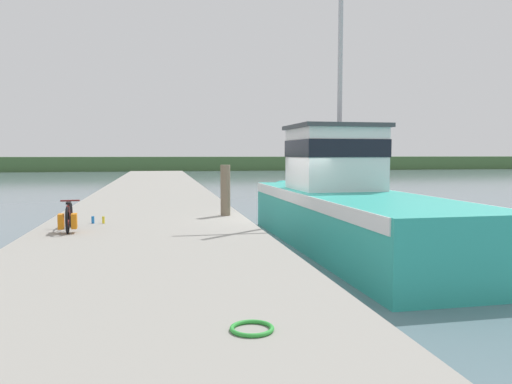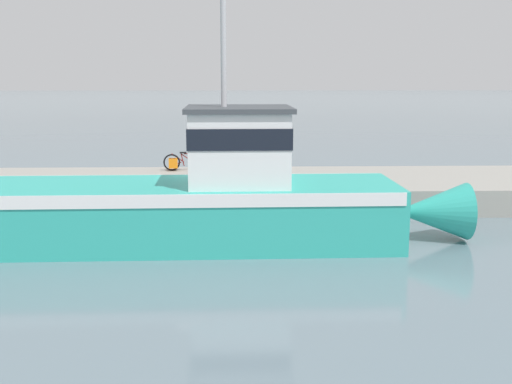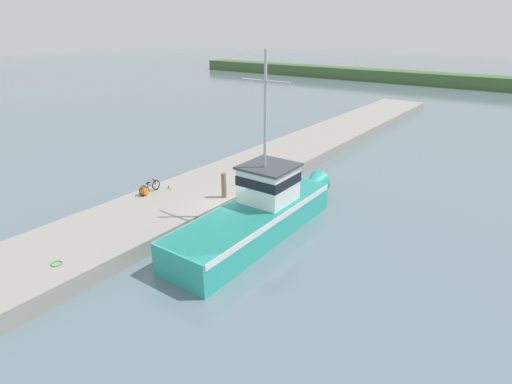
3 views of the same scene
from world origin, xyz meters
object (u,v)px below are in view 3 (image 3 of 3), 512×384
(fishing_boat_main, at_px, (260,211))
(water_bottle_by_bike, at_px, (171,188))
(water_bottle_on_curb, at_px, (169,187))
(bicycle_touring, at_px, (148,189))
(mooring_post, at_px, (224,185))

(fishing_boat_main, relative_size, water_bottle_by_bike, 68.43)
(water_bottle_by_bike, xyz_separation_m, water_bottle_on_curb, (-0.27, 0.06, 0.00))
(bicycle_touring, relative_size, water_bottle_by_bike, 9.00)
(water_bottle_on_curb, bearing_deg, water_bottle_by_bike, -13.37)
(mooring_post, xyz_separation_m, water_bottle_by_bike, (-3.32, -1.07, -0.65))
(fishing_boat_main, relative_size, bicycle_touring, 7.60)
(fishing_boat_main, xyz_separation_m, water_bottle_by_bike, (-6.58, -0.12, -0.28))
(water_bottle_by_bike, relative_size, water_bottle_on_curb, 0.99)
(mooring_post, bearing_deg, water_bottle_by_bike, -162.07)
(fishing_boat_main, xyz_separation_m, bicycle_touring, (-7.23, -1.30, -0.06))
(fishing_boat_main, relative_size, water_bottle_on_curb, 67.64)
(fishing_boat_main, distance_m, water_bottle_on_curb, 6.85)
(bicycle_touring, height_order, water_bottle_on_curb, bicycle_touring)
(bicycle_touring, relative_size, mooring_post, 1.12)
(fishing_boat_main, distance_m, water_bottle_by_bike, 6.58)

